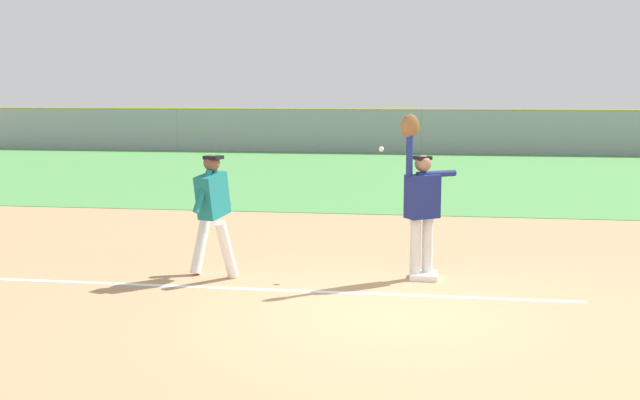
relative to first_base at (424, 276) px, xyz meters
name	(u,v)px	position (x,y,z in m)	size (l,w,h in m)	color
ground_plane	(394,315)	(-0.33, -1.80, -0.04)	(72.73, 72.73, 0.00)	tan
outfield_grass	(417,174)	(-0.33, 13.35, -0.04)	(41.83, 15.95, 0.01)	#4C8C47
chalk_foul_line	(125,284)	(-4.00, -0.90, -0.04)	(12.00, 0.10, 0.01)	white
first_base	(424,276)	(0.00, 0.00, 0.00)	(0.38, 0.38, 0.08)	white
fielder	(421,199)	(-0.06, 0.01, 1.08)	(0.80, 0.59, 2.28)	silver
runner	(213,206)	(-2.93, -0.30, 0.96)	(0.76, 0.82, 1.72)	white
baseball	(381,149)	(-0.64, 0.40, 1.73)	(0.07, 0.07, 0.07)	white
outfield_fence	(421,131)	(-0.33, 21.32, 0.88)	(41.91, 0.08, 1.84)	#93999E
parked_car_silver	(165,131)	(-12.44, 24.38, 0.63)	(4.50, 2.31, 1.25)	#B7B7BC
parked_car_green	(299,131)	(-6.10, 25.05, 0.63)	(4.56, 2.44, 1.25)	#1E6B33
parked_car_tan	(426,133)	(-0.16, 24.36, 0.63)	(4.44, 2.20, 1.25)	tan
parked_car_red	(549,134)	(5.25, 24.50, 0.63)	(4.54, 2.39, 1.25)	#B21E1E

